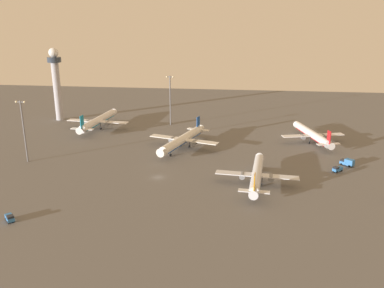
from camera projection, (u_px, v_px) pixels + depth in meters
name	position (u px, v px, depth m)	size (l,w,h in m)	color
ground_plane	(158.00, 177.00, 153.97)	(416.00, 416.00, 0.00)	#605E5B
control_tower	(56.00, 79.00, 235.86)	(8.00, 8.00, 43.14)	#A8A8B2
airplane_near_gate	(257.00, 174.00, 146.76)	(30.80, 39.52, 10.13)	silver
airplane_taxiway_distant	(183.00, 139.00, 187.97)	(34.39, 43.75, 11.48)	silver
airplane_terminal_side	(313.00, 135.00, 197.06)	(31.45, 40.06, 10.45)	white
airplane_far_stand	(98.00, 121.00, 222.21)	(35.59, 45.67, 11.71)	white
cargo_loader	(10.00, 218.00, 120.08)	(4.30, 4.32, 2.25)	#3372BF
baggage_tractor	(337.00, 169.00, 159.39)	(4.48, 4.06, 2.25)	#3372BF
catering_truck	(347.00, 162.00, 165.88)	(5.77, 5.53, 3.05)	#3372BF
apron_light_east	(24.00, 128.00, 166.70)	(4.80, 0.90, 26.80)	slate
apron_light_west	(170.00, 97.00, 226.87)	(4.80, 0.90, 28.47)	slate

